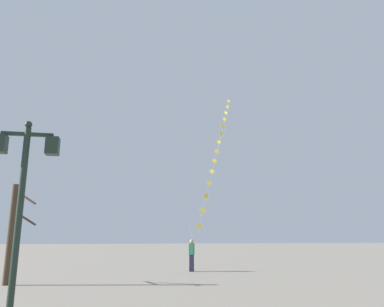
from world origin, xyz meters
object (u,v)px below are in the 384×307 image
twin_lantern_lamp_post (23,180)px  kite_flyer (192,254)px  kite_train (217,152)px  bare_tree (12,230)px

twin_lantern_lamp_post → kite_flyer: size_ratio=2.58×
kite_train → bare_tree: (-12.28, -14.43, -7.03)m
twin_lantern_lamp_post → bare_tree: 8.05m
kite_flyer → bare_tree: 9.30m
kite_train → kite_flyer: size_ratio=10.16×
twin_lantern_lamp_post → kite_train: 25.05m
kite_train → twin_lantern_lamp_post: bearing=-114.5°
twin_lantern_lamp_post → bare_tree: bearing=106.0°
kite_flyer → twin_lantern_lamp_post: bearing=175.8°
twin_lantern_lamp_post → kite_train: (10.08, 22.11, 6.06)m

